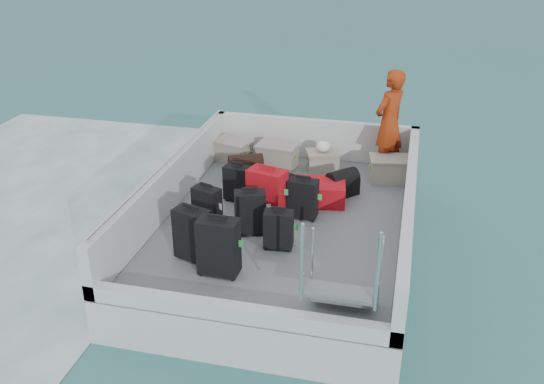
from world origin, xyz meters
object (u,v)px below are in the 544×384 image
(suitcase_2, at_px, (237,184))
(suitcase_6, at_px, (279,230))
(suitcase_0, at_px, (193,235))
(suitcase_7, at_px, (303,199))
(suitcase_1, at_px, (207,207))
(suitcase_3, at_px, (219,247))
(suitcase_4, at_px, (250,213))
(suitcase_5, at_px, (267,193))
(crate_0, at_px, (233,151))
(crate_3, at_px, (390,170))
(passenger, at_px, (389,123))
(suitcase_8, at_px, (317,192))
(crate_1, at_px, (277,156))
(crate_2, at_px, (323,161))

(suitcase_2, bearing_deg, suitcase_6, -42.87)
(suitcase_0, xyz_separation_m, suitcase_6, (0.99, 0.52, -0.08))
(suitcase_2, bearing_deg, suitcase_7, -6.30)
(suitcase_1, relative_size, suitcase_3, 0.78)
(suitcase_4, distance_m, suitcase_5, 0.55)
(crate_0, bearing_deg, suitcase_7, -48.50)
(suitcase_1, height_order, crate_3, suitcase_1)
(passenger, bearing_deg, suitcase_7, 5.67)
(suitcase_4, bearing_deg, suitcase_5, 60.04)
(suitcase_8, bearing_deg, suitcase_0, 139.02)
(crate_1, bearing_deg, suitcase_8, -53.13)
(suitcase_1, distance_m, suitcase_4, 0.65)
(suitcase_8, height_order, crate_1, crate_1)
(crate_2, bearing_deg, suitcase_7, -90.09)
(suitcase_8, bearing_deg, suitcase_2, 91.93)
(suitcase_3, height_order, suitcase_8, suitcase_3)
(suitcase_4, height_order, suitcase_7, suitcase_4)
(suitcase_3, xyz_separation_m, crate_2, (0.71, 3.48, -0.22))
(suitcase_7, height_order, passenger, passenger)
(suitcase_2, height_order, suitcase_5, suitcase_5)
(suitcase_2, relative_size, crate_1, 0.87)
(suitcase_3, bearing_deg, crate_1, 92.92)
(suitcase_0, xyz_separation_m, suitcase_8, (1.25, 1.99, -0.19))
(suitcase_1, distance_m, passenger, 3.45)
(suitcase_0, xyz_separation_m, suitcase_7, (1.13, 1.44, -0.06))
(suitcase_5, height_order, crate_2, suitcase_5)
(suitcase_1, relative_size, suitcase_6, 1.09)
(suitcase_0, relative_size, suitcase_6, 1.32)
(suitcase_5, bearing_deg, suitcase_7, 24.36)
(suitcase_0, height_order, suitcase_7, suitcase_0)
(suitcase_3, xyz_separation_m, suitcase_7, (0.71, 1.69, -0.08))
(suitcase_4, relative_size, crate_1, 0.97)
(suitcase_5, bearing_deg, crate_2, 90.02)
(suitcase_2, height_order, crate_1, suitcase_2)
(suitcase_0, relative_size, suitcase_1, 1.21)
(suitcase_1, height_order, passenger, passenger)
(crate_2, height_order, crate_3, crate_3)
(suitcase_7, relative_size, crate_1, 0.91)
(suitcase_1, distance_m, suitcase_8, 1.76)
(suitcase_7, bearing_deg, crate_2, 94.35)
(suitcase_5, distance_m, suitcase_7, 0.52)
(suitcase_5, height_order, crate_3, suitcase_5)
(suitcase_5, distance_m, crate_1, 1.85)
(suitcase_2, distance_m, crate_3, 2.56)
(suitcase_5, relative_size, crate_0, 1.21)
(suitcase_1, relative_size, suitcase_7, 0.98)
(suitcase_1, xyz_separation_m, suitcase_6, (1.11, -0.37, -0.02))
(suitcase_3, height_order, crate_3, suitcase_3)
(suitcase_5, xyz_separation_m, crate_1, (-0.27, 1.82, -0.17))
(suitcase_8, bearing_deg, crate_0, 44.96)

